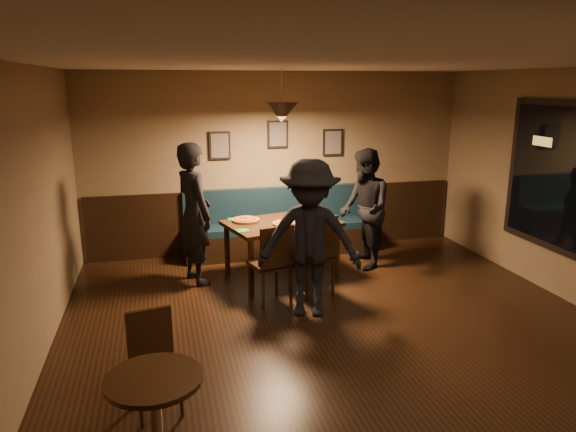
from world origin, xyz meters
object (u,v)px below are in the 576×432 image
at_px(dining_table, 282,249).
at_px(diner_front, 310,239).
at_px(chair_near_left, 270,262).
at_px(cafe_table, 157,422).
at_px(tabasco_bottle, 322,216).
at_px(booth_bench, 282,223).
at_px(diner_right, 365,209).
at_px(cafe_chair_far, 155,365).
at_px(soda_glass, 331,220).
at_px(chair_near_right, 312,254).
at_px(diner_left, 194,214).

distance_m(dining_table, diner_front, 1.37).
bearing_deg(chair_near_left, cafe_table, -132.20).
distance_m(tabasco_bottle, cafe_table, 4.09).
height_order(booth_bench, diner_right, diner_right).
relative_size(booth_bench, cafe_chair_far, 3.58).
relative_size(chair_near_left, soda_glass, 7.27).
bearing_deg(booth_bench, tabasco_bottle, -73.38).
relative_size(tabasco_bottle, cafe_chair_far, 0.14).
height_order(chair_near_left, tabasco_bottle, chair_near_left).
bearing_deg(tabasco_bottle, diner_right, 15.19).
relative_size(chair_near_right, diner_front, 0.57).
bearing_deg(chair_near_right, chair_near_left, 175.09).
xyz_separation_m(chair_near_right, tabasco_bottle, (0.32, 0.61, 0.32)).
height_order(diner_right, soda_glass, diner_right).
bearing_deg(diner_right, booth_bench, -125.38).
height_order(dining_table, cafe_table, dining_table).
distance_m(booth_bench, dining_table, 1.01).
xyz_separation_m(diner_left, cafe_table, (-0.54, -3.54, -0.59)).
relative_size(chair_near_left, chair_near_right, 0.95).
bearing_deg(diner_front, dining_table, 109.06).
relative_size(dining_table, chair_near_right, 1.40).
relative_size(chair_near_left, diner_front, 0.55).
bearing_deg(soda_glass, cafe_chair_far, -133.11).
bearing_deg(diner_right, chair_near_right, -47.27).
bearing_deg(tabasco_bottle, booth_bench, 106.62).
bearing_deg(diner_right, diner_left, -84.38).
distance_m(soda_glass, cafe_table, 3.90).
relative_size(diner_right, diner_front, 0.95).
relative_size(booth_bench, diner_left, 1.59).
relative_size(booth_bench, diner_right, 1.74).
relative_size(diner_left, cafe_chair_far, 2.25).
relative_size(tabasco_bottle, cafe_table, 0.17).
relative_size(cafe_table, cafe_chair_far, 0.84).
xyz_separation_m(booth_bench, diner_right, (1.02, -0.86, 0.36)).
bearing_deg(diner_front, diner_left, 149.40).
relative_size(chair_near_right, diner_right, 0.60).
height_order(booth_bench, dining_table, booth_bench).
bearing_deg(cafe_chair_far, diner_left, -112.32).
height_order(chair_near_right, cafe_table, chair_near_right).
relative_size(chair_near_right, soda_glass, 7.61).
bearing_deg(chair_near_right, cafe_chair_far, -148.70).
bearing_deg(chair_near_left, chair_near_right, -3.61).
bearing_deg(dining_table, cafe_chair_far, -136.33).
relative_size(chair_near_right, cafe_chair_far, 1.25).
height_order(dining_table, diner_front, diner_front).
bearing_deg(tabasco_bottle, diner_front, -113.57).
bearing_deg(soda_glass, diner_left, 166.24).
bearing_deg(dining_table, cafe_table, -131.21).
distance_m(booth_bench, cafe_table, 4.84).
bearing_deg(diner_left, booth_bench, -78.40).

